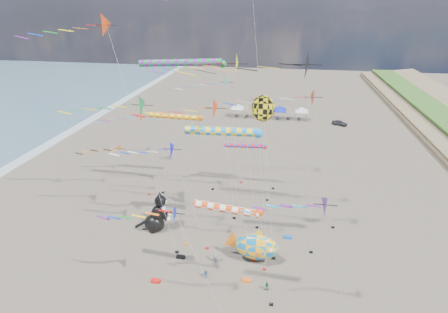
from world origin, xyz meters
TOP-DOWN VIEW (x-y plane):
  - delta_kite_0 at (-18.54, 20.97)m, footprint 10.04×1.60m
  - delta_kite_1 at (-6.29, 10.61)m, footprint 9.39×2.02m
  - delta_kite_3 at (4.89, 11.94)m, footprint 14.26×2.72m
  - delta_kite_4 at (8.66, 2.10)m, footprint 7.84×1.81m
  - delta_kite_5 at (-3.38, 0.07)m, footprint 10.45×1.68m
  - delta_kite_6 at (6.07, 17.21)m, footprint 13.88×2.25m
  - delta_kite_7 at (-0.92, 9.58)m, footprint 10.50×2.18m
  - delta_kite_8 at (-8.88, 10.85)m, footprint 11.54×2.43m
  - delta_kite_9 at (-4.03, 26.91)m, footprint 9.30×2.09m
  - delta_kite_10 at (-11.27, 9.38)m, footprint 13.30×2.30m
  - delta_kite_11 at (-1.28, 15.59)m, footprint 12.15×2.47m
  - delta_kite_12 at (-15.86, 21.83)m, footprint 9.65×1.82m
  - windsock_0 at (-0.59, 11.49)m, footprint 9.00×0.91m
  - windsock_1 at (-6.18, 17.10)m, footprint 11.06×0.83m
  - windsock_2 at (-9.54, 24.06)m, footprint 9.17×0.76m
  - windsock_3 at (1.12, 3.79)m, footprint 7.16×0.71m
  - windsock_4 at (0.01, 25.83)m, footprint 7.61×0.61m
  - angelfish_kite at (2.70, 12.20)m, footprint 3.74×3.02m
  - cat_inflatable at (-9.35, 13.03)m, footprint 4.12×2.79m
  - fish_inflatable at (3.00, 9.33)m, footprint 6.19×2.54m
  - person_adult at (-1.20, 8.54)m, footprint 0.58×0.39m
  - child_green at (4.47, 5.47)m, footprint 0.56×0.45m
  - child_blue at (-1.72, 6.10)m, footprint 0.65×0.57m
  - kite_bag_0 at (6.39, 14.16)m, footprint 0.90×0.44m
  - kite_bag_1 at (-6.50, 4.73)m, footprint 0.90×0.44m
  - kite_bag_2 at (2.44, 6.37)m, footprint 0.90×0.44m
  - kite_bag_3 at (-5.08, 8.61)m, footprint 0.90×0.44m
  - tent_row at (1.50, 60.00)m, footprint 19.20×4.20m
  - parked_car at (17.58, 58.00)m, footprint 3.68×2.61m

SIDE VIEW (x-z plane):
  - kite_bag_0 at x=6.39m, z-range 0.00..0.30m
  - kite_bag_1 at x=-6.50m, z-range 0.00..0.30m
  - kite_bag_2 at x=2.44m, z-range 0.00..0.30m
  - kite_bag_3 at x=-5.08m, z-range 0.00..0.30m
  - child_blue at x=-1.72m, z-range 0.00..1.05m
  - child_green at x=4.47m, z-range 0.00..1.06m
  - parked_car at x=17.58m, z-range 0.00..1.16m
  - person_adult at x=-1.20m, z-range 0.00..1.55m
  - fish_inflatable at x=3.00m, z-range -0.14..4.27m
  - cat_inflatable at x=-9.35m, z-range 0.00..5.08m
  - tent_row at x=1.50m, z-range 1.25..5.05m
  - windsock_4 at x=0.01m, z-range 3.11..10.07m
  - delta_kite_0 at x=-18.54m, z-range 2.87..11.07m
  - windsock_3 at x=1.12m, z-range 4.73..15.04m
  - delta_kite_5 at x=-3.38m, z-range 4.54..16.11m
  - delta_kite_12 at x=-15.86m, z-range 4.78..16.90m
  - windsock_2 at x=-9.54m, z-range 5.29..16.73m
  - delta_kite_4 at x=8.66m, z-range 5.38..18.67m
  - delta_kite_1 at x=-6.29m, z-range 5.42..18.92m
  - windsock_0 at x=-0.59m, z-range 6.67..21.01m
  - delta_kite_9 at x=-4.03m, z-range 7.01..23.77m
  - delta_kite_6 at x=6.07m, z-range 7.15..24.36m
  - angelfish_kite at x=2.70m, z-range 7.30..24.79m
  - delta_kite_8 at x=-8.88m, z-range 7.37..25.11m
  - delta_kite_7 at x=-0.92m, z-range 7.60..25.60m
  - windsock_1 at x=-6.18m, z-range 9.47..29.37m
  - delta_kite_11 at x=-1.28m, z-range 8.97..29.94m
  - delta_kite_3 at x=4.89m, z-range 9.37..31.39m
  - delta_kite_10 at x=-11.27m, z-range 10.97..35.85m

